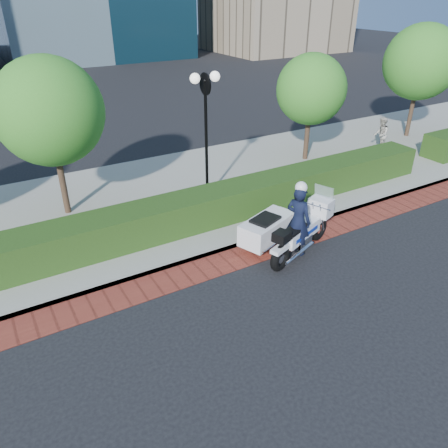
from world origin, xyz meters
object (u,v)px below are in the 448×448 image
lamppost (206,117)px  tree_c (311,89)px  tree_b (49,112)px  tree_d (421,62)px  police_motorcycle (287,227)px  pedestrian (381,135)px

lamppost → tree_c: size_ratio=0.98×
tree_b → tree_d: size_ratio=0.95×
lamppost → police_motorcycle: lamppost is taller
tree_c → tree_b: bearing=180.0°
tree_d → pedestrian: (-3.08, -0.96, -2.69)m
lamppost → tree_b: bearing=163.9°
tree_c → police_motorcycle: tree_c is taller
police_motorcycle → tree_d: bearing=4.6°
police_motorcycle → pedestrian: (8.62, 4.40, 0.14)m
tree_c → pedestrian: (3.42, -0.96, -2.13)m
tree_c → lamppost: bearing=-166.7°
tree_d → tree_c: bearing=-180.0°
lamppost → pedestrian: bearing=2.2°
tree_d → pedestrian: size_ratio=3.35×
lamppost → tree_d: 12.09m
tree_d → pedestrian: bearing=-162.7°
tree_b → pedestrian: bearing=-4.1°
pedestrian → tree_d: bearing=155.8°
tree_b → tree_d: bearing=0.0°
tree_b → tree_c: bearing=-0.0°
tree_b → pedestrian: (13.42, -0.96, -2.51)m
tree_b → tree_d: (16.50, 0.00, 0.18)m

